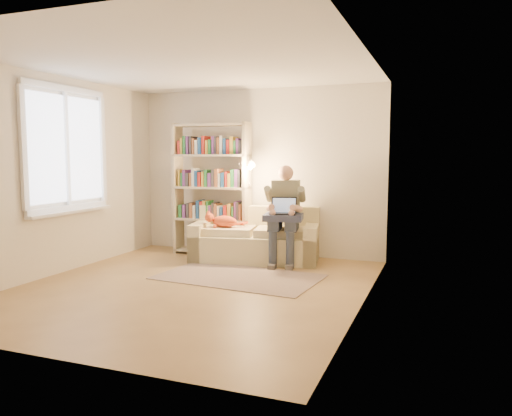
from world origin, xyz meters
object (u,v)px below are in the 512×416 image
at_px(cat, 225,221).
at_px(laptop, 284,210).
at_px(bookshelf, 212,182).
at_px(sofa, 256,241).
at_px(person, 285,209).

xyz_separation_m(cat, laptop, (0.92, 0.01, 0.20)).
bearing_deg(cat, bookshelf, 125.90).
bearing_deg(sofa, cat, -165.20).
relative_size(sofa, cat, 3.46).
bearing_deg(person, sofa, 162.00).
relative_size(sofa, laptop, 4.93).
relative_size(cat, laptop, 1.43).
height_order(laptop, bookshelf, bookshelf).
xyz_separation_m(laptop, bookshelf, (-1.30, 0.35, 0.35)).
distance_m(person, laptop, 0.14).
bearing_deg(laptop, sofa, 148.28).
distance_m(sofa, bookshelf, 1.18).
bearing_deg(cat, sofa, 14.80).
xyz_separation_m(sofa, person, (0.47, -0.06, 0.50)).
relative_size(person, laptop, 3.54).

